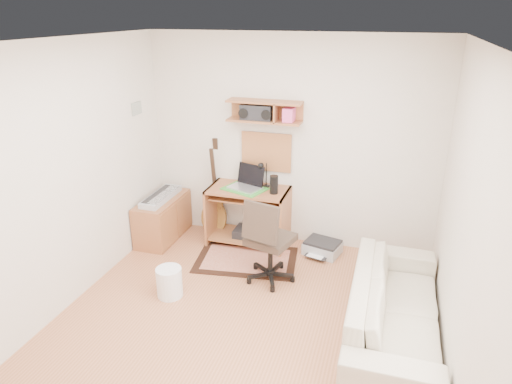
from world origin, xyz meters
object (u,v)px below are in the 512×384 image
(task_chair, at_px, (271,239))
(cabinet, at_px, (163,218))
(sofa, at_px, (396,299))
(printer, at_px, (322,247))
(desk, at_px, (248,216))

(task_chair, distance_m, cabinet, 1.73)
(cabinet, bearing_deg, task_chair, -19.43)
(sofa, bearing_deg, cabinet, 68.61)
(task_chair, xyz_separation_m, printer, (0.46, 0.76, -0.41))
(printer, bearing_deg, sofa, -42.79)
(desk, bearing_deg, cabinet, -170.66)
(desk, xyz_separation_m, task_chair, (0.50, -0.76, 0.12))
(cabinet, distance_m, sofa, 3.18)
(task_chair, bearing_deg, printer, 73.46)
(desk, relative_size, cabinet, 1.11)
(task_chair, relative_size, cabinet, 1.11)
(cabinet, bearing_deg, printer, 5.06)
(desk, height_order, sofa, sofa)
(task_chair, height_order, cabinet, task_chair)
(sofa, bearing_deg, desk, 53.84)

